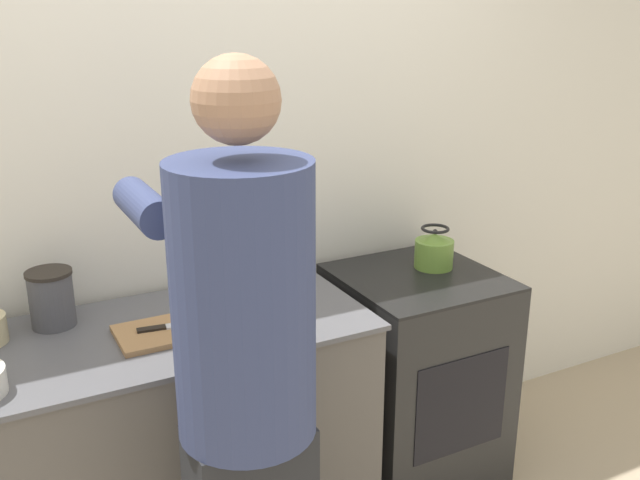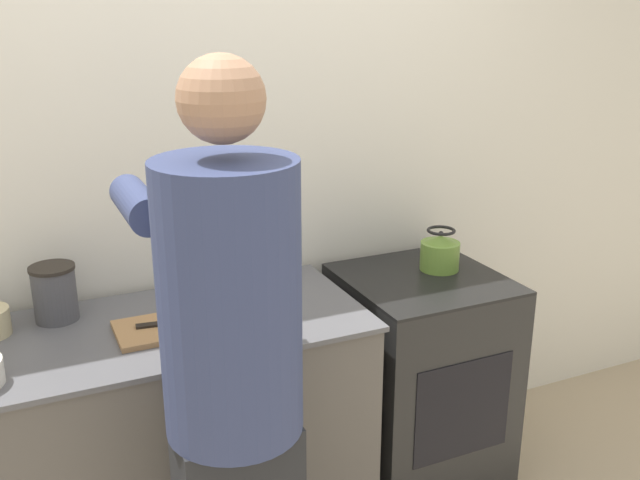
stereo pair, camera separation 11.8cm
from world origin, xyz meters
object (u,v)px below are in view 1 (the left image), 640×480
object	(u,v)px
knife	(173,326)
canister_jar	(51,298)
oven	(415,379)
person	(245,384)
cutting_board	(178,329)
kettle	(434,250)

from	to	relation	value
knife	canister_jar	xyz separation A→B (m)	(-0.33, 0.23, 0.07)
oven	canister_jar	world-z (taller)	canister_jar
person	cutting_board	world-z (taller)	person
knife	person	bearing A→B (deg)	-79.12
knife	oven	bearing A→B (deg)	9.10
knife	kettle	size ratio (longest dim) A/B	1.45
knife	canister_jar	bearing A→B (deg)	152.80
oven	knife	xyz separation A→B (m)	(-0.98, -0.03, 0.46)
kettle	oven	bearing A→B (deg)	-154.03
oven	cutting_board	size ratio (longest dim) A/B	2.32
person	canister_jar	bearing A→B (deg)	114.90
person	knife	size ratio (longest dim) A/B	7.45
person	cutting_board	distance (m)	0.55
oven	cutting_board	world-z (taller)	cutting_board
oven	knife	bearing A→B (deg)	-178.52
oven	kettle	size ratio (longest dim) A/B	5.43
oven	knife	distance (m)	1.08
oven	person	size ratio (longest dim) A/B	0.50
canister_jar	kettle	bearing A→B (deg)	-6.27
cutting_board	knife	size ratio (longest dim) A/B	1.61
person	kettle	world-z (taller)	person
cutting_board	person	bearing A→B (deg)	-88.44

